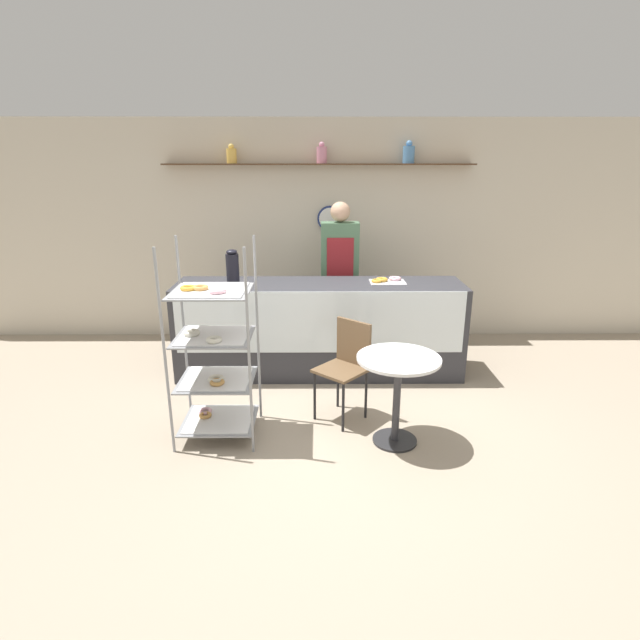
# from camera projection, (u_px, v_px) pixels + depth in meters

# --- Properties ---
(ground_plane) EXTENTS (14.00, 14.00, 0.00)m
(ground_plane) POSITION_uv_depth(u_px,v_px,m) (320.00, 427.00, 4.34)
(ground_plane) COLOR gray
(back_wall) EXTENTS (10.00, 0.30, 2.70)m
(back_wall) POSITION_uv_depth(u_px,v_px,m) (319.00, 231.00, 6.26)
(back_wall) COLOR beige
(back_wall) RESTS_ON ground_plane
(display_counter) EXTENTS (3.01, 0.70, 0.99)m
(display_counter) POSITION_uv_depth(u_px,v_px,m) (320.00, 328.00, 5.34)
(display_counter) COLOR #333338
(display_counter) RESTS_ON ground_plane
(pastry_rack) EXTENTS (0.65, 0.59, 1.64)m
(pastry_rack) POSITION_uv_depth(u_px,v_px,m) (214.00, 354.00, 4.01)
(pastry_rack) COLOR gray
(pastry_rack) RESTS_ON ground_plane
(person_worker) EXTENTS (0.43, 0.23, 1.78)m
(person_worker) POSITION_uv_depth(u_px,v_px,m) (340.00, 272.00, 5.76)
(person_worker) COLOR #282833
(person_worker) RESTS_ON ground_plane
(cafe_table) EXTENTS (0.66, 0.66, 0.75)m
(cafe_table) POSITION_uv_depth(u_px,v_px,m) (398.00, 379.00, 3.95)
(cafe_table) COLOR #262628
(cafe_table) RESTS_ON ground_plane
(cafe_chair) EXTENTS (0.54, 0.54, 0.88)m
(cafe_chair) POSITION_uv_depth(u_px,v_px,m) (347.00, 360.00, 4.38)
(cafe_chair) COLOR black
(cafe_chair) RESTS_ON ground_plane
(coffee_carafe) EXTENTS (0.13, 0.13, 0.37)m
(coffee_carafe) POSITION_uv_depth(u_px,v_px,m) (233.00, 268.00, 5.05)
(coffee_carafe) COLOR black
(coffee_carafe) RESTS_ON display_counter
(donut_tray_counter) EXTENTS (0.37, 0.27, 0.05)m
(donut_tray_counter) POSITION_uv_depth(u_px,v_px,m) (386.00, 281.00, 5.22)
(donut_tray_counter) COLOR silver
(donut_tray_counter) RESTS_ON display_counter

